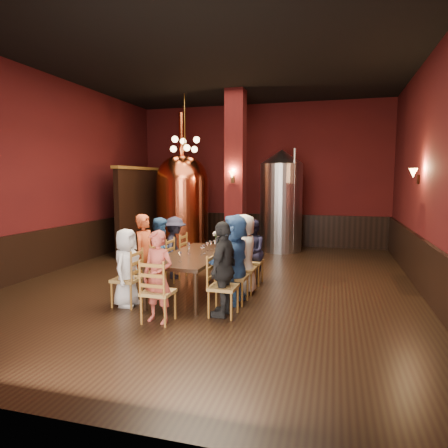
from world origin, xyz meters
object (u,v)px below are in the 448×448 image
(copper_kettle, at_px, (182,201))
(rose_vase, at_px, (217,236))
(person_1, at_px, (145,255))
(person_0, at_px, (126,267))
(person_2, at_px, (161,252))
(steel_vessel, at_px, (281,201))
(dining_table, at_px, (195,257))

(copper_kettle, distance_m, rose_vase, 3.80)
(rose_vase, bearing_deg, person_1, -126.85)
(person_0, height_order, person_1, person_1)
(person_0, relative_size, rose_vase, 4.12)
(person_2, xyz_separation_m, rose_vase, (0.97, 0.65, 0.27))
(person_1, distance_m, person_2, 0.66)
(steel_vessel, bearing_deg, dining_table, -100.76)
(person_0, xyz_separation_m, copper_kettle, (-1.02, 5.16, 0.82))
(dining_table, distance_m, rose_vase, 1.04)
(copper_kettle, xyz_separation_m, rose_vase, (2.02, -3.18, -0.51))
(person_1, bearing_deg, dining_table, -60.57)
(dining_table, relative_size, person_0, 1.85)
(person_0, bearing_deg, dining_table, -42.75)
(copper_kettle, bearing_deg, person_1, -77.01)
(rose_vase, bearing_deg, person_0, -116.70)
(rose_vase, bearing_deg, dining_table, -97.12)
(person_1, height_order, steel_vessel, steel_vessel)
(dining_table, height_order, copper_kettle, copper_kettle)
(steel_vessel, xyz_separation_m, rose_vase, (-0.81, -3.93, -0.53))
(dining_table, relative_size, copper_kettle, 0.60)
(person_0, height_order, steel_vessel, steel_vessel)
(dining_table, relative_size, steel_vessel, 0.81)
(person_2, relative_size, steel_vessel, 0.46)
(copper_kettle, bearing_deg, steel_vessel, 14.77)
(person_0, height_order, rose_vase, person_0)
(copper_kettle, bearing_deg, person_2, -74.68)
(dining_table, bearing_deg, copper_kettle, 115.58)
(dining_table, distance_m, person_1, 0.91)
(person_1, bearing_deg, steel_vessel, -9.47)
(steel_vessel, relative_size, rose_vase, 9.37)
(copper_kettle, bearing_deg, person_0, -78.80)
(rose_vase, bearing_deg, copper_kettle, 122.37)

